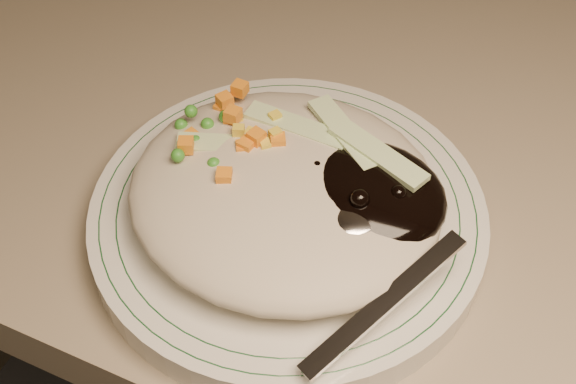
% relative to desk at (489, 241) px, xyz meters
% --- Properties ---
extents(desk, '(1.40, 0.70, 0.74)m').
position_rel_desk_xyz_m(desk, '(0.00, 0.00, 0.00)').
color(desk, gray).
rests_on(desk, ground).
extents(plate, '(0.25, 0.25, 0.02)m').
position_rel_desk_xyz_m(plate, '(-0.11, -0.22, 0.21)').
color(plate, silver).
rests_on(plate, desk).
extents(plate_rim, '(0.24, 0.24, 0.00)m').
position_rel_desk_xyz_m(plate_rim, '(-0.11, -0.22, 0.22)').
color(plate_rim, '#144723').
rests_on(plate_rim, plate).
extents(meal, '(0.21, 0.19, 0.05)m').
position_rel_desk_xyz_m(meal, '(-0.11, -0.22, 0.24)').
color(meal, '#B6AB94').
rests_on(meal, plate).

